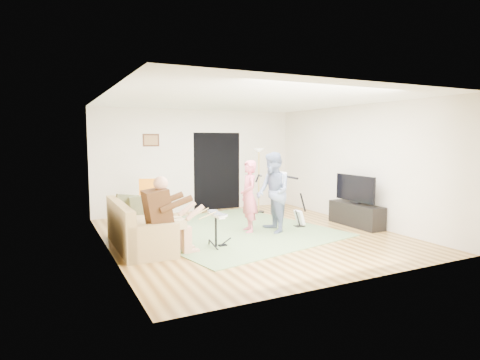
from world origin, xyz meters
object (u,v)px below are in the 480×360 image
sofa (135,232)px  guitarist (273,192)px  singer (249,196)px  dining_chair (148,209)px  torchiere_lamp (259,169)px  drum_kit (216,232)px  guitar_spare (300,217)px  television (355,188)px  tv_cabinet (356,215)px

sofa → guitarist: size_ratio=1.23×
singer → dining_chair: size_ratio=1.45×
torchiere_lamp → sofa: bearing=-151.2°
drum_kit → guitarist: size_ratio=0.39×
singer → torchiere_lamp: 2.28m
guitar_spare → singer: bearing=176.1°
drum_kit → television: size_ratio=0.56×
drum_kit → dining_chair: dining_chair is taller
singer → television: (2.37, -0.54, 0.10)m
guitarist → television: bearing=91.0°
sofa → guitarist: 2.87m
guitarist → television: size_ratio=1.44×
singer → television: singer is taller
sofa → drum_kit: bearing=-26.7°
sofa → singer: singer is taller
dining_chair → singer: bearing=-26.2°
tv_cabinet → drum_kit: bearing=-175.8°
sofa → guitarist: bearing=-1.8°
dining_chair → television: size_ratio=0.89×
guitar_spare → torchiere_lamp: (0.04, 1.94, 0.94)m
guitar_spare → television: television is taller
drum_kit → torchiere_lamp: size_ratio=0.38×
singer → dining_chair: (-1.72, 1.59, -0.38)m
torchiere_lamp → television: (1.11, -2.39, -0.31)m
singer → guitarist: 0.51m
drum_kit → sofa: bearing=153.3°
singer → television: bearing=89.3°
sofa → television: bearing=-4.7°
dining_chair → tv_cabinet: size_ratio=0.74×
guitar_spare → tv_cabinet: guitar_spare is taller
tv_cabinet → television: (-0.05, 0.00, 0.60)m
guitarist → torchiere_lamp: 2.27m
guitar_spare → dining_chair: (-2.94, 1.67, 0.15)m
guitarist → guitar_spare: size_ratio=2.21×
guitarist → sofa: bearing=-82.0°
drum_kit → television: bearing=4.3°
guitarist → singer: bearing=-108.8°
singer → tv_cabinet: singer is taller
drum_kit → guitarist: (1.52, 0.56, 0.55)m
drum_kit → torchiere_lamp: torchiere_lamp is taller
drum_kit → dining_chair: bearing=105.0°
sofa → dining_chair: dining_chair is taller
tv_cabinet → guitarist: bearing=171.4°
dining_chair → tv_cabinet: dining_chair is taller
sofa → guitar_spare: (3.60, 0.06, -0.06)m
guitar_spare → drum_kit: bearing=-162.8°
guitar_spare → dining_chair: 3.39m
drum_kit → guitar_spare: bearing=17.2°
singer → guitar_spare: (1.22, -0.08, -0.53)m
guitar_spare → sofa: bearing=-179.0°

